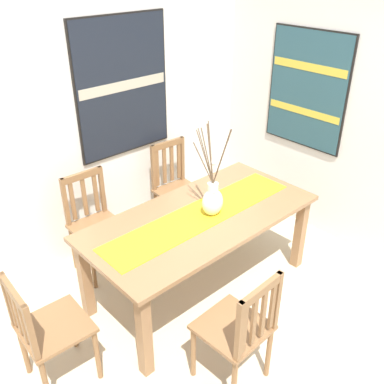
% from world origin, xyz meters
% --- Properties ---
extents(ground_plane, '(6.40, 6.40, 0.03)m').
position_xyz_m(ground_plane, '(0.00, 0.00, -0.01)').
color(ground_plane, beige).
extents(wall_back, '(6.40, 0.12, 2.70)m').
position_xyz_m(wall_back, '(0.00, 1.86, 1.35)').
color(wall_back, silver).
rests_on(wall_back, ground_plane).
extents(dining_table, '(1.91, 0.92, 0.74)m').
position_xyz_m(dining_table, '(0.26, 0.65, 0.64)').
color(dining_table, '#8E6642').
rests_on(dining_table, ground_plane).
extents(table_runner, '(1.76, 0.36, 0.01)m').
position_xyz_m(table_runner, '(0.26, 0.65, 0.75)').
color(table_runner, gold).
rests_on(table_runner, dining_table).
extents(centerpiece_vase, '(0.18, 0.35, 0.76)m').
position_xyz_m(centerpiece_vase, '(0.33, 0.60, 0.89)').
color(centerpiece_vase, silver).
rests_on(centerpiece_vase, dining_table).
extents(chair_0, '(0.44, 0.44, 0.95)m').
position_xyz_m(chair_0, '(0.72, 1.50, 0.49)').
color(chair_0, brown).
rests_on(chair_0, ground_plane).
extents(chair_1, '(0.43, 0.43, 0.93)m').
position_xyz_m(chair_1, '(-0.24, 1.50, 0.48)').
color(chair_1, brown).
rests_on(chair_1, ground_plane).
extents(chair_2, '(0.44, 0.44, 0.89)m').
position_xyz_m(chair_2, '(-1.11, 0.64, 0.48)').
color(chair_2, brown).
rests_on(chair_2, ground_plane).
extents(chair_3, '(0.44, 0.44, 0.92)m').
position_xyz_m(chair_3, '(-0.21, -0.20, 0.49)').
color(chair_3, brown).
rests_on(chair_3, ground_plane).
extents(painting_on_back_wall, '(0.96, 0.05, 1.23)m').
position_xyz_m(painting_on_back_wall, '(0.37, 1.79, 1.52)').
color(painting_on_back_wall, black).
extents(painting_on_side_wall, '(0.05, 0.85, 1.11)m').
position_xyz_m(painting_on_side_wall, '(1.79, 0.81, 1.43)').
color(painting_on_side_wall, black).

